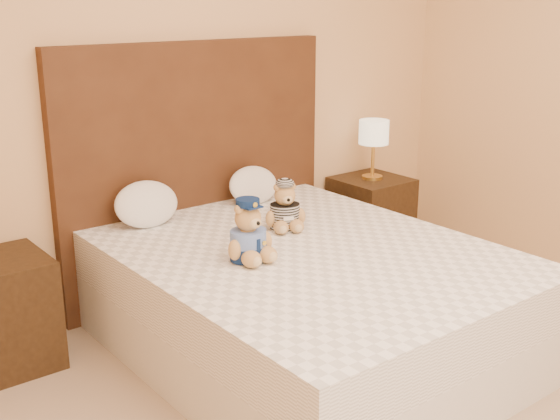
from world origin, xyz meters
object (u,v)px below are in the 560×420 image
object	(u,v)px
bed	(307,301)
teddy_prisoner	(285,206)
nightstand_left	(2,313)
nightstand_right	(371,217)
pillow_left	(146,202)
pillow_right	(253,183)
teddy_police	(248,230)
lamp	(374,135)

from	to	relation	value
bed	teddy_prisoner	distance (m)	0.53
nightstand_left	nightstand_right	xyz separation A→B (m)	(2.50, 0.00, 0.00)
teddy_prisoner	pillow_left	xyz separation A→B (m)	(-0.54, 0.51, 0.00)
bed	teddy_prisoner	size ratio (longest dim) A/B	7.78
teddy_prisoner	pillow_right	world-z (taller)	teddy_prisoner
nightstand_left	teddy_police	xyz separation A→B (m)	(0.94, -0.74, 0.42)
teddy_police	pillow_left	size ratio (longest dim) A/B	0.80
nightstand_left	nightstand_right	size ratio (longest dim) A/B	1.00
teddy_police	pillow_right	xyz separation A→B (m)	(0.59, 0.77, -0.03)
teddy_prisoner	nightstand_left	bearing A→B (deg)	-177.25
bed	pillow_left	world-z (taller)	pillow_left
nightstand_left	bed	bearing A→B (deg)	-32.62
pillow_right	pillow_left	bearing A→B (deg)	180.00
lamp	pillow_left	size ratio (longest dim) A/B	1.09
pillow_right	nightstand_left	bearing A→B (deg)	-178.87
nightstand_left	teddy_police	bearing A→B (deg)	-38.13
lamp	pillow_left	xyz separation A→B (m)	(-1.69, 0.03, -0.17)
bed	pillow_right	xyz separation A→B (m)	(0.27, 0.83, 0.39)
bed	pillow_left	size ratio (longest dim) A/B	5.43
pillow_left	pillow_right	size ratio (longest dim) A/B	1.10
nightstand_right	lamp	bearing A→B (deg)	180.00
nightstand_left	pillow_right	bearing A→B (deg)	1.13
pillow_left	pillow_right	bearing A→B (deg)	0.00
lamp	pillow_right	world-z (taller)	lamp
nightstand_left	lamp	xyz separation A→B (m)	(2.50, 0.00, 0.57)
nightstand_right	teddy_prisoner	world-z (taller)	teddy_prisoner
pillow_right	teddy_prisoner	bearing A→B (deg)	-107.98
nightstand_right	teddy_prisoner	distance (m)	1.30
nightstand_left	pillow_left	size ratio (longest dim) A/B	1.49
nightstand_left	lamp	bearing A→B (deg)	0.00
nightstand_left	teddy_prisoner	size ratio (longest dim) A/B	2.14
nightstand_left	teddy_police	distance (m)	1.26
nightstand_right	pillow_right	bearing A→B (deg)	178.24
lamp	teddy_prisoner	xyz separation A→B (m)	(-1.14, -0.48, -0.17)
bed	lamp	xyz separation A→B (m)	(1.25, 0.80, 0.57)
nightstand_right	lamp	world-z (taller)	lamp
teddy_prisoner	pillow_right	size ratio (longest dim) A/B	0.77
nightstand_left	pillow_right	world-z (taller)	pillow_right
nightstand_right	pillow_right	xyz separation A→B (m)	(-0.98, 0.03, 0.39)
lamp	pillow_right	distance (m)	0.99
nightstand_right	teddy_police	world-z (taller)	teddy_police
nightstand_left	pillow_left	world-z (taller)	pillow_left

